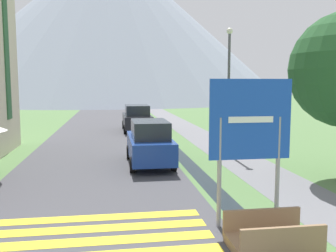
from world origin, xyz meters
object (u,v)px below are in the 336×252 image
object	(u,v)px
footbridge	(272,238)
streetlamp	(229,82)
parked_car_near	(150,143)
road_sign	(250,131)
parked_car_far	(137,118)

from	to	relation	value
footbridge	streetlamp	bearing A→B (deg)	77.28
parked_car_near	streetlamp	size ratio (longest dim) A/B	0.73
road_sign	parked_car_far	size ratio (longest dim) A/B	0.74
road_sign	parked_car_far	world-z (taller)	road_sign
footbridge	road_sign	bearing A→B (deg)	90.44
road_sign	parked_car_near	xyz separation A→B (m)	(-1.59, 6.85, -1.30)
footbridge	parked_car_far	xyz separation A→B (m)	(-1.34, 19.18, 0.69)
road_sign	streetlamp	size ratio (longest dim) A/B	0.59
road_sign	footbridge	bearing A→B (deg)	-89.56
parked_car_near	parked_car_far	bearing A→B (deg)	88.65
footbridge	parked_car_far	world-z (taller)	parked_car_far
road_sign	parked_car_near	bearing A→B (deg)	103.07
road_sign	footbridge	size ratio (longest dim) A/B	2.00
footbridge	parked_car_near	distance (m)	8.32
footbridge	parked_car_near	world-z (taller)	parked_car_near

